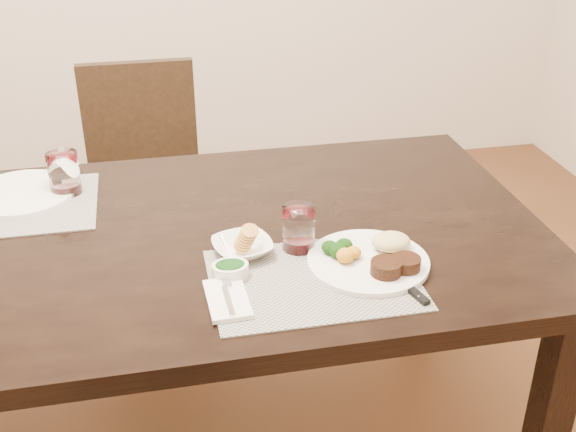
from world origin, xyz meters
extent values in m
cube|color=black|center=(0.00, 0.00, 0.72)|extent=(2.00, 1.00, 0.05)
cube|color=black|center=(0.92, -0.42, 0.35)|extent=(0.08, 0.08, 0.70)
cube|color=black|center=(0.92, 0.42, 0.35)|extent=(0.08, 0.08, 0.70)
cube|color=black|center=(0.00, 0.85, 0.43)|extent=(0.42, 0.42, 0.04)
cube|color=black|center=(-0.18, 0.67, 0.21)|extent=(0.04, 0.04, 0.41)
cube|color=black|center=(0.18, 0.67, 0.21)|extent=(0.04, 0.04, 0.41)
cube|color=black|center=(-0.18, 1.03, 0.21)|extent=(0.04, 0.04, 0.41)
cube|color=black|center=(0.18, 1.03, 0.21)|extent=(0.04, 0.04, 0.41)
cube|color=black|center=(0.00, 1.04, 0.68)|extent=(0.42, 0.04, 0.45)
cube|color=gray|center=(0.36, -0.26, 0.75)|extent=(0.46, 0.34, 0.00)
cube|color=gray|center=(-0.36, 0.24, 0.75)|extent=(0.46, 0.34, 0.00)
cylinder|color=white|center=(0.50, -0.23, 0.76)|extent=(0.28, 0.28, 0.01)
cylinder|color=black|center=(0.52, -0.29, 0.78)|extent=(0.07, 0.07, 0.03)
cylinder|color=black|center=(0.57, -0.28, 0.78)|extent=(0.07, 0.07, 0.03)
ellipsoid|color=tan|center=(0.56, -0.19, 0.79)|extent=(0.09, 0.08, 0.04)
ellipsoid|color=#153D0B|center=(0.43, -0.20, 0.78)|extent=(0.04, 0.04, 0.04)
ellipsoid|color=orange|center=(0.44, -0.23, 0.78)|extent=(0.04, 0.04, 0.03)
cube|color=white|center=(0.16, -0.31, 0.76)|extent=(0.09, 0.16, 0.01)
cube|color=white|center=(0.16, -0.33, 0.77)|extent=(0.02, 0.11, 0.00)
cube|color=white|center=(0.16, -0.26, 0.77)|extent=(0.02, 0.04, 0.00)
cube|color=white|center=(0.56, -0.27, 0.76)|extent=(0.05, 0.12, 0.00)
cube|color=black|center=(0.56, -0.37, 0.76)|extent=(0.04, 0.09, 0.01)
imported|color=white|center=(0.22, -0.12, 0.77)|extent=(0.16, 0.16, 0.03)
cylinder|color=#B37738|center=(0.22, -0.12, 0.79)|extent=(0.04, 0.05, 0.04)
cylinder|color=white|center=(0.18, -0.22, 0.77)|extent=(0.08, 0.08, 0.03)
cylinder|color=#0E3B0D|center=(0.18, -0.22, 0.78)|extent=(0.07, 0.07, 0.01)
cube|color=white|center=(0.18, -0.16, 0.80)|extent=(0.01, 0.05, 0.04)
cylinder|color=white|center=(0.36, -0.12, 0.81)|extent=(0.08, 0.08, 0.11)
cylinder|color=#3B0507|center=(0.36, -0.12, 0.77)|extent=(0.07, 0.07, 0.03)
cylinder|color=white|center=(-0.33, 0.31, 0.76)|extent=(0.29, 0.29, 0.01)
cylinder|color=white|center=(-0.21, 0.30, 0.81)|extent=(0.08, 0.08, 0.12)
cylinder|color=#3B0507|center=(-0.21, 0.30, 0.77)|extent=(0.07, 0.07, 0.03)
camera|label=1|loc=(0.03, -1.58, 1.64)|focal=45.00mm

